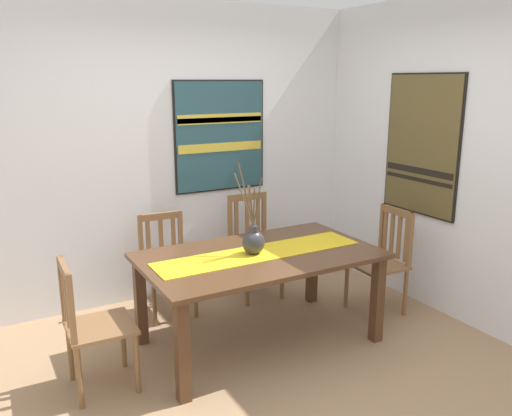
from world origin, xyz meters
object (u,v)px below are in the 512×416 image
object	(u,v)px
chair_1	(253,245)
painting_on_side_wall	(422,145)
chair_0	(166,262)
chair_3	(91,324)
dining_table	(259,265)
chair_2	(383,259)
centerpiece_vase	(253,240)
painting_on_back_wall	(220,136)

from	to	relation	value
chair_1	painting_on_side_wall	bearing A→B (deg)	-33.89
chair_0	chair_3	distance (m)	1.22
painting_on_side_wall	dining_table	bearing A→B (deg)	-179.11
dining_table	chair_2	xyz separation A→B (m)	(1.23, -0.03, -0.16)
centerpiece_vase	chair_0	xyz separation A→B (m)	(-0.38, 0.88, -0.38)
centerpiece_vase	chair_3	size ratio (longest dim) A/B	0.78
centerpiece_vase	painting_on_back_wall	distance (m)	1.45
chair_1	centerpiece_vase	bearing A→B (deg)	-119.11
chair_2	chair_3	size ratio (longest dim) A/B	1.03
centerpiece_vase	chair_1	size ratio (longest dim) A/B	0.73
painting_on_side_wall	chair_3	bearing A→B (deg)	-179.15
dining_table	painting_on_side_wall	distance (m)	1.85
chair_3	painting_on_side_wall	world-z (taller)	painting_on_side_wall
chair_0	chair_1	xyz separation A→B (m)	(0.86, -0.02, 0.02)
chair_0	chair_3	xyz separation A→B (m)	(-0.83, -0.90, 0.01)
centerpiece_vase	painting_on_side_wall	size ratio (longest dim) A/B	0.57
dining_table	chair_2	bearing A→B (deg)	-1.36
chair_1	chair_2	distance (m)	1.19
centerpiece_vase	chair_1	bearing A→B (deg)	60.89
chair_2	painting_on_side_wall	world-z (taller)	painting_on_side_wall
chair_3	painting_on_back_wall	size ratio (longest dim) A/B	0.86
chair_3	painting_on_side_wall	size ratio (longest dim) A/B	0.73
chair_2	painting_on_side_wall	size ratio (longest dim) A/B	0.75
chair_1	painting_on_back_wall	bearing A→B (deg)	109.28
painting_on_side_wall	chair_1	bearing A→B (deg)	146.11
chair_1	painting_on_side_wall	distance (m)	1.77
chair_0	dining_table	bearing A→B (deg)	-63.83
chair_2	painting_on_side_wall	bearing A→B (deg)	7.20
chair_0	chair_3	bearing A→B (deg)	-132.86
chair_2	chair_3	bearing A→B (deg)	179.73
chair_1	painting_on_back_wall	distance (m)	1.09
chair_1	dining_table	bearing A→B (deg)	-116.35
chair_0	chair_1	world-z (taller)	chair_1
dining_table	chair_0	world-z (taller)	chair_0
chair_1	painting_on_side_wall	size ratio (longest dim) A/B	0.78
chair_0	painting_on_side_wall	xyz separation A→B (m)	(2.09, -0.85, 0.99)
chair_3	painting_on_side_wall	distance (m)	3.09
centerpiece_vase	chair_2	world-z (taller)	centerpiece_vase
chair_3	painting_on_side_wall	bearing A→B (deg)	0.85
chair_0	painting_on_back_wall	world-z (taller)	painting_on_back_wall
painting_on_side_wall	painting_on_back_wall	bearing A→B (deg)	138.21
centerpiece_vase	chair_3	world-z (taller)	centerpiece_vase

